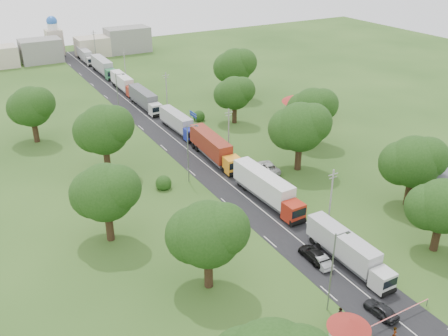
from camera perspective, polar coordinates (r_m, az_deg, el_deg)
ground at (r=73.68m, az=4.97°, el=-5.31°), size 260.00×260.00×0.00m
road at (r=88.82m, az=-2.23°, el=0.52°), size 8.00×200.00×0.04m
boom_barrier at (r=57.58m, az=18.38°, el=-15.98°), size 9.22×0.35×1.18m
guard_booth at (r=53.36m, az=14.06°, el=-17.41°), size 4.40×4.40×3.45m
info_sign at (r=102.20m, az=-3.55°, el=5.81°), size 0.12×3.10×4.10m
pole_1 at (r=69.66m, az=12.11°, el=-3.37°), size 1.60×0.24×9.00m
pole_2 at (r=90.16m, az=0.53°, el=4.19°), size 1.60×0.24×9.00m
pole_3 at (r=113.90m, az=-6.59°, el=8.72°), size 1.60×0.24×9.00m
pole_4 at (r=139.23m, az=-11.27°, el=11.58°), size 1.60×0.24×9.00m
pole_5 at (r=165.43m, az=-14.55°, el=13.51°), size 1.60×0.24×9.00m
lamp_0 at (r=54.92m, az=12.35°, el=-11.15°), size 2.03×0.22×10.00m
lamp_1 at (r=80.29m, az=-4.05°, el=1.96°), size 2.03×0.22×10.00m
lamp_2 at (r=111.03m, az=-12.01°, el=8.34°), size 2.03×0.22×10.00m
tree_2 at (r=68.27m, az=23.64°, el=-3.95°), size 8.00×8.00×10.10m
tree_3 at (r=77.69m, az=20.83°, el=0.72°), size 8.80×8.80×11.07m
tree_4 at (r=84.59m, az=8.65°, el=4.69°), size 9.60×9.60×12.05m
tree_5 at (r=95.98m, az=10.03°, el=6.78°), size 8.80×8.80×11.07m
tree_6 at (r=105.54m, az=1.19°, el=8.58°), size 8.00×8.00×10.10m
tree_7 at (r=122.05m, az=1.25°, el=11.60°), size 9.60×9.60×12.05m
tree_10 at (r=56.10m, az=-1.94°, el=-7.49°), size 8.80×8.80×11.07m
tree_11 at (r=66.13m, az=-13.43°, el=-2.68°), size 8.80×8.80×11.07m
tree_12 at (r=84.92m, az=-13.63°, el=4.32°), size 9.60×9.60×12.05m
tree_13 at (r=102.24m, az=-21.20°, el=6.59°), size 8.80×8.80×11.07m
house_cream at (r=110.61m, az=9.32°, el=7.46°), size 10.08×10.08×5.80m
distant_town at (r=169.28m, az=-16.59°, el=13.12°), size 52.00×8.00×8.00m
church at (r=175.65m, az=-18.85°, el=13.90°), size 5.00×5.00×12.30m
truck_0 at (r=64.35m, az=13.93°, el=-9.03°), size 2.40×13.92×3.86m
truck_1 at (r=75.96m, az=4.94°, el=-2.28°), size 3.11×15.76×4.36m
truck_2 at (r=89.48m, az=-1.22°, el=2.36°), size 3.31×15.71×4.34m
truck_3 at (r=102.49m, az=-5.28°, el=5.22°), size 2.63×13.76×3.81m
truck_4 at (r=117.30m, az=-9.05°, el=7.79°), size 2.64×14.74×4.08m
truck_5 at (r=131.44m, az=-11.42°, el=9.54°), size 2.50×14.14×3.92m
truck_6 at (r=147.74m, az=-13.64°, el=11.22°), size 2.69×15.60×4.33m
truck_7 at (r=163.76m, az=-15.57°, el=12.31°), size 2.76×13.71×3.79m
car_lane_front at (r=58.62m, az=17.52°, el=-15.21°), size 1.88×4.19×1.40m
car_lane_mid at (r=64.19m, az=10.92°, el=-10.28°), size 1.97×4.31×1.37m
car_lane_rear at (r=64.89m, az=10.25°, el=-9.73°), size 2.26×5.10×1.46m
car_verge_near at (r=85.90m, az=5.01°, el=0.10°), size 3.45×6.08×1.60m
car_verge_far at (r=95.81m, az=-1.00°, el=2.94°), size 1.99×4.03×1.32m
pedestrian_near at (r=55.88m, az=18.91°, el=-17.57°), size 0.79×0.74×1.82m
pedestrian_booth at (r=56.69m, az=13.11°, el=-16.03°), size 0.73×0.89×1.68m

